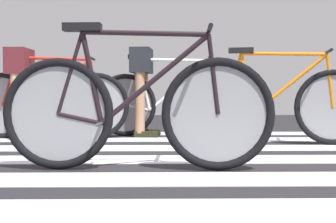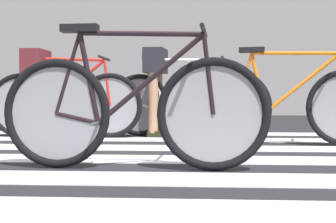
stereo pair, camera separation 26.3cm
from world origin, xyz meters
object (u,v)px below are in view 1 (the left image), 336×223
object	(u,v)px
bicycle_1_of_4	(137,110)
bicycle_3_of_4	(49,103)
bicycle_2_of_4	(277,104)
bicycle_4_of_4	(169,103)
cyclist_3_of_4	(20,80)
cyclist_4_of_4	(142,80)

from	to	relation	value
bicycle_1_of_4	bicycle_3_of_4	world-z (taller)	same
bicycle_2_of_4	bicycle_4_of_4	world-z (taller)	same
bicycle_1_of_4	cyclist_3_of_4	bearing A→B (deg)	126.09
cyclist_3_of_4	cyclist_4_of_4	xyz separation A→B (m)	(1.31, 0.23, 0.02)
cyclist_4_of_4	bicycle_4_of_4	bearing A→B (deg)	0.00
bicycle_3_of_4	cyclist_3_of_4	xyz separation A→B (m)	(-0.31, 0.00, 0.25)
bicycle_4_of_4	bicycle_1_of_4	bearing A→B (deg)	-90.28
bicycle_3_of_4	bicycle_4_of_4	world-z (taller)	same
cyclist_3_of_4	cyclist_4_of_4	size ratio (longest dim) A/B	0.97
bicycle_3_of_4	cyclist_4_of_4	distance (m)	1.06
bicycle_1_of_4	bicycle_3_of_4	distance (m)	2.38
cyclist_4_of_4	bicycle_2_of_4	bearing A→B (deg)	-26.92
cyclist_3_of_4	bicycle_4_of_4	bearing A→B (deg)	7.65
bicycle_1_of_4	bicycle_2_of_4	bearing A→B (deg)	53.12
bicycle_3_of_4	cyclist_3_of_4	bearing A→B (deg)	-180.00
bicycle_1_of_4	bicycle_4_of_4	distance (m)	2.35
bicycle_1_of_4	cyclist_3_of_4	distance (m)	2.55
bicycle_3_of_4	cyclist_4_of_4	world-z (taller)	cyclist_4_of_4
bicycle_1_of_4	cyclist_3_of_4	xyz separation A→B (m)	(-1.37, 2.13, 0.25)
cyclist_3_of_4	bicycle_4_of_4	size ratio (longest dim) A/B	0.56
bicycle_2_of_4	bicycle_4_of_4	bearing A→B (deg)	152.26
bicycle_1_of_4	cyclist_4_of_4	xyz separation A→B (m)	(-0.06, 2.36, 0.26)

